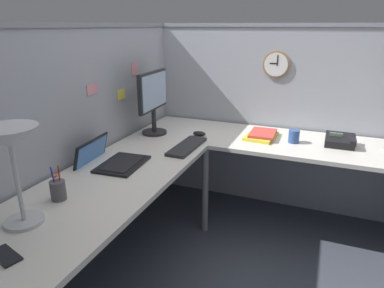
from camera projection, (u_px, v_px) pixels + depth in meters
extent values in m
plane|color=#383D47|center=(217.00, 245.00, 2.57)|extent=(6.80, 6.80, 0.00)
cube|color=#999EA8|center=(80.00, 149.00, 2.30)|extent=(2.57, 0.10, 1.55)
cube|color=gray|center=(66.00, 25.00, 2.04)|extent=(2.57, 0.12, 0.03)
cube|color=#999EA8|center=(279.00, 121.00, 2.98)|extent=(0.10, 2.37, 1.55)
cube|color=gray|center=(288.00, 25.00, 2.72)|extent=(0.12, 2.37, 0.03)
cube|color=beige|center=(131.00, 166.00, 2.17)|extent=(2.35, 0.66, 0.03)
cube|color=beige|center=(317.00, 146.00, 2.53)|extent=(0.66, 1.49, 0.03)
cylinder|color=slate|center=(205.00, 191.00, 2.65)|extent=(0.05, 0.05, 0.70)
cylinder|color=#232326|center=(154.00, 132.00, 2.78)|extent=(0.20, 0.20, 0.02)
cylinder|color=#232326|center=(154.00, 120.00, 2.74)|extent=(0.04, 0.04, 0.20)
cube|color=#232326|center=(153.00, 91.00, 2.66)|extent=(0.46, 0.06, 0.30)
cube|color=#99B2D1|center=(155.00, 91.00, 2.66)|extent=(0.42, 0.03, 0.26)
cube|color=black|center=(122.00, 164.00, 2.15)|extent=(0.36, 0.26, 0.02)
cube|color=black|center=(122.00, 163.00, 2.14)|extent=(0.30, 0.20, 0.00)
cube|color=black|center=(91.00, 155.00, 2.20)|extent=(0.34, 0.09, 0.22)
cube|color=#4C84D8|center=(92.00, 155.00, 2.20)|extent=(0.31, 0.08, 0.18)
cube|color=#232326|center=(187.00, 146.00, 2.45)|extent=(0.43, 0.15, 0.02)
ellipsoid|color=black|center=(199.00, 133.00, 2.72)|extent=(0.06, 0.10, 0.03)
cylinder|color=#B7BABF|center=(25.00, 221.00, 1.52)|extent=(0.17, 0.17, 0.02)
cylinder|color=#B7BABF|center=(17.00, 182.00, 1.46)|extent=(0.02, 0.02, 0.38)
cone|color=#B7BABF|center=(9.00, 137.00, 1.39)|extent=(0.24, 0.24, 0.09)
cylinder|color=#4C4C51|center=(58.00, 190.00, 1.71)|extent=(0.08, 0.08, 0.10)
cylinder|color=#1E1EB2|center=(53.00, 179.00, 1.68)|extent=(0.01, 0.02, 0.13)
cylinder|color=#B21E1E|center=(59.00, 178.00, 1.70)|extent=(0.01, 0.01, 0.13)
cylinder|color=#D8591E|center=(54.00, 176.00, 1.70)|extent=(0.03, 0.03, 0.01)
cube|color=black|center=(5.00, 256.00, 1.30)|extent=(0.11, 0.16, 0.01)
cube|color=black|center=(340.00, 141.00, 2.48)|extent=(0.19, 0.20, 0.10)
cube|color=#8CA58C|center=(336.00, 136.00, 2.48)|extent=(0.01, 0.09, 0.04)
cube|color=black|center=(353.00, 140.00, 2.45)|extent=(0.19, 0.04, 0.04)
cube|color=yellow|center=(261.00, 136.00, 2.67)|extent=(0.30, 0.24, 0.02)
cube|color=#BF3F38|center=(263.00, 133.00, 2.67)|extent=(0.26, 0.20, 0.02)
cylinder|color=#2D4C8C|center=(294.00, 136.00, 2.55)|extent=(0.08, 0.08, 0.10)
cylinder|color=olive|center=(276.00, 64.00, 2.80)|extent=(0.03, 0.22, 0.22)
cylinder|color=white|center=(276.00, 65.00, 2.78)|extent=(0.00, 0.19, 0.19)
cube|color=black|center=(274.00, 63.00, 2.78)|extent=(0.00, 0.06, 0.01)
cube|color=black|center=(278.00, 60.00, 2.76)|extent=(0.00, 0.01, 0.08)
cube|color=pink|center=(92.00, 89.00, 2.26)|extent=(0.11, 0.00, 0.07)
cube|color=pink|center=(135.00, 69.00, 2.71)|extent=(0.09, 0.00, 0.10)
cube|color=#EAD84C|center=(121.00, 94.00, 2.58)|extent=(0.10, 0.00, 0.08)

